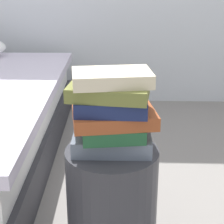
{
  "coord_description": "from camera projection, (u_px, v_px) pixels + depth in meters",
  "views": [
    {
      "loc": [
        0.05,
        -1.32,
        1.15
      ],
      "look_at": [
        0.0,
        0.0,
        0.65
      ],
      "focal_mm": 62.58,
      "sensor_mm": 36.0,
      "label": 1
    }
  ],
  "objects": [
    {
      "name": "book_navy",
      "position": [
        112.0,
        105.0,
        1.39
      ],
      "size": [
        0.26,
        0.18,
        0.05
      ],
      "primitive_type": "cube",
      "rotation": [
        0.0,
        0.0,
        -0.02
      ],
      "color": "#19234C",
      "rests_on": "book_rust"
    },
    {
      "name": "book_slate",
      "position": [
        113.0,
        142.0,
        1.46
      ],
      "size": [
        0.29,
        0.18,
        0.06
      ],
      "primitive_type": "cube",
      "rotation": [
        0.0,
        0.0,
        0.01
      ],
      "color": "slate",
      "rests_on": "side_table"
    },
    {
      "name": "book_cream",
      "position": [
        113.0,
        78.0,
        1.36
      ],
      "size": [
        0.3,
        0.21,
        0.05
      ],
      "primitive_type": "cube",
      "rotation": [
        0.0,
        0.0,
        0.15
      ],
      "color": "beige",
      "rests_on": "book_olive"
    },
    {
      "name": "book_rust",
      "position": [
        114.0,
        117.0,
        1.42
      ],
      "size": [
        0.33,
        0.24,
        0.05
      ],
      "primitive_type": "cube",
      "rotation": [
        0.0,
        0.0,
        0.17
      ],
      "color": "#994723",
      "rests_on": "book_forest"
    },
    {
      "name": "side_table",
      "position": [
        112.0,
        205.0,
        1.56
      ],
      "size": [
        0.36,
        0.36,
        0.49
      ],
      "primitive_type": "cylinder",
      "color": "#333338",
      "rests_on": "ground_plane"
    },
    {
      "name": "book_olive",
      "position": [
        109.0,
        91.0,
        1.37
      ],
      "size": [
        0.3,
        0.2,
        0.05
      ],
      "primitive_type": "cube",
      "rotation": [
        0.0,
        0.0,
        -0.12
      ],
      "color": "olive",
      "rests_on": "book_navy"
    },
    {
      "name": "book_forest",
      "position": [
        111.0,
        129.0,
        1.44
      ],
      "size": [
        0.25,
        0.24,
        0.05
      ],
      "primitive_type": "cube",
      "rotation": [
        0.0,
        0.0,
        0.14
      ],
      "color": "#1E512D",
      "rests_on": "book_slate"
    }
  ]
}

